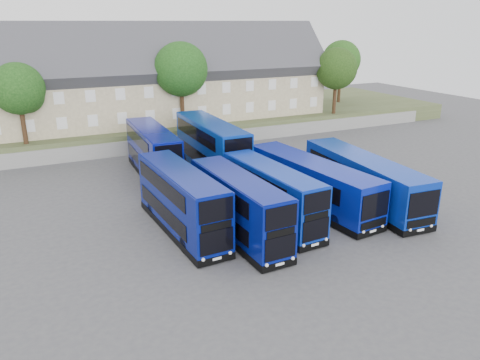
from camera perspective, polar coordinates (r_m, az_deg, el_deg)
The scene contains 15 objects.
ground at distance 30.25m, azimuth 5.55°, elevation -7.09°, with size 120.00×120.00×0.00m, color #444449.
retaining_wall at distance 50.83m, azimuth -8.48°, elevation 4.47°, with size 70.00×0.40×1.50m, color slate.
earth_bank at distance 60.17m, azimuth -11.38°, elevation 6.78°, with size 80.00×20.00×2.00m, color #454D2B.
terrace_row at distance 54.75m, azimuth -13.76°, elevation 11.40°, with size 48.00×10.40×11.20m.
dd_front_left at distance 30.56m, azimuth -7.12°, elevation -2.69°, with size 2.92×10.57×4.16m.
dd_front_mid at distance 29.62m, azimuth -0.18°, elevation -3.42°, with size 2.64×10.12×3.99m.
dd_front_right at distance 31.79m, azimuth 3.86°, elevation -1.96°, with size 2.86×9.96×3.91m.
dd_rear_left at distance 41.93m, azimuth -10.54°, elevation 3.22°, with size 2.86×10.93×4.31m.
dd_rear_right at distance 42.17m, azimuth -3.50°, elevation 3.87°, with size 2.89×11.88×4.71m.
coach_east_a at distance 35.05m, azimuth 8.61°, elevation -0.50°, with size 3.91×12.88×3.47m.
coach_east_b at distance 36.55m, azimuth 14.75°, elevation -0.06°, with size 3.65×13.05×3.52m.
tree_west at distance 48.65m, azimuth -25.24°, elevation 9.84°, with size 4.80×4.80×7.65m.
tree_mid at distance 51.72m, azimuth -7.09°, elevation 13.02°, with size 5.76×5.76×9.18m.
tree_east at distance 60.76m, azimuth 11.72°, elevation 12.98°, with size 5.12×5.12×8.16m.
tree_far at distance 69.90m, azimuth 12.27°, elevation 13.94°, with size 5.44×5.44×8.67m.
Camera 1 is at (-14.31, -23.16, 13.17)m, focal length 35.00 mm.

